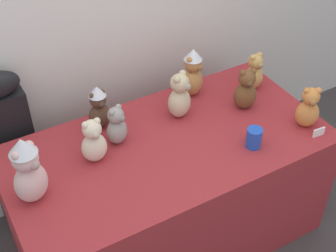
{
  "coord_description": "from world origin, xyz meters",
  "views": [
    {
      "loc": [
        -0.91,
        -1.34,
        2.38
      ],
      "look_at": [
        0.0,
        0.25,
        0.86
      ],
      "focal_mm": 50.81,
      "sensor_mm": 36.0,
      "label": 1
    }
  ],
  "objects_px": {
    "teddy_bear_ginger": "(308,108)",
    "teddy_bear_ash": "(117,126)",
    "instrument_case": "(12,153)",
    "teddy_bear_blush": "(28,171)",
    "teddy_bear_caramel": "(193,73)",
    "teddy_bear_cocoa": "(99,108)",
    "teddy_bear_honey": "(254,72)",
    "teddy_bear_sand": "(180,96)",
    "teddy_bear_cream": "(94,142)",
    "party_cup_blue": "(254,138)",
    "display_table": "(168,192)",
    "teddy_bear_chestnut": "(246,90)"
  },
  "relations": [
    {
      "from": "teddy_bear_cocoa",
      "to": "instrument_case",
      "type": "bearing_deg",
      "value": 143.8
    },
    {
      "from": "teddy_bear_caramel",
      "to": "teddy_bear_chestnut",
      "type": "bearing_deg",
      "value": -79.18
    },
    {
      "from": "instrument_case",
      "to": "teddy_bear_sand",
      "type": "bearing_deg",
      "value": -25.07
    },
    {
      "from": "teddy_bear_caramel",
      "to": "teddy_bear_ash",
      "type": "height_order",
      "value": "teddy_bear_caramel"
    },
    {
      "from": "instrument_case",
      "to": "teddy_bear_ash",
      "type": "bearing_deg",
      "value": -42.14
    },
    {
      "from": "teddy_bear_caramel",
      "to": "teddy_bear_blush",
      "type": "distance_m",
      "value": 1.1
    },
    {
      "from": "teddy_bear_cream",
      "to": "party_cup_blue",
      "type": "height_order",
      "value": "teddy_bear_cream"
    },
    {
      "from": "teddy_bear_ginger",
      "to": "teddy_bear_cream",
      "type": "bearing_deg",
      "value": -168.72
    },
    {
      "from": "teddy_bear_chestnut",
      "to": "teddy_bear_cocoa",
      "type": "relative_size",
      "value": 0.95
    },
    {
      "from": "teddy_bear_cocoa",
      "to": "teddy_bear_ginger",
      "type": "distance_m",
      "value": 1.1
    },
    {
      "from": "teddy_bear_caramel",
      "to": "teddy_bear_ash",
      "type": "distance_m",
      "value": 0.59
    },
    {
      "from": "teddy_bear_blush",
      "to": "teddy_bear_ash",
      "type": "height_order",
      "value": "teddy_bear_blush"
    },
    {
      "from": "instrument_case",
      "to": "teddy_bear_caramel",
      "type": "bearing_deg",
      "value": -14.67
    },
    {
      "from": "teddy_bear_ash",
      "to": "instrument_case",
      "type": "bearing_deg",
      "value": 111.37
    },
    {
      "from": "teddy_bear_honey",
      "to": "party_cup_blue",
      "type": "relative_size",
      "value": 2.13
    },
    {
      "from": "teddy_bear_caramel",
      "to": "instrument_case",
      "type": "bearing_deg",
      "value": 141.75
    },
    {
      "from": "teddy_bear_cream",
      "to": "party_cup_blue",
      "type": "bearing_deg",
      "value": -24.4
    },
    {
      "from": "teddy_bear_caramel",
      "to": "teddy_bear_sand",
      "type": "height_order",
      "value": "teddy_bear_caramel"
    },
    {
      "from": "teddy_bear_ash",
      "to": "teddy_bear_cream",
      "type": "bearing_deg",
      "value": 174.81
    },
    {
      "from": "teddy_bear_ginger",
      "to": "display_table",
      "type": "bearing_deg",
      "value": -170.67
    },
    {
      "from": "instrument_case",
      "to": "teddy_bear_blush",
      "type": "xyz_separation_m",
      "value": [
        -0.01,
        -0.57,
        0.36
      ]
    },
    {
      "from": "teddy_bear_chestnut",
      "to": "teddy_bear_cream",
      "type": "bearing_deg",
      "value": -165.39
    },
    {
      "from": "party_cup_blue",
      "to": "teddy_bear_ginger",
      "type": "bearing_deg",
      "value": -0.68
    },
    {
      "from": "instrument_case",
      "to": "teddy_bear_ginger",
      "type": "relative_size",
      "value": 4.4
    },
    {
      "from": "teddy_bear_chestnut",
      "to": "teddy_bear_cocoa",
      "type": "bearing_deg",
      "value": 178.66
    },
    {
      "from": "teddy_bear_honey",
      "to": "teddy_bear_cream",
      "type": "relative_size",
      "value": 0.94
    },
    {
      "from": "teddy_bear_ginger",
      "to": "teddy_bear_blush",
      "type": "xyz_separation_m",
      "value": [
        -1.43,
        0.22,
        0.06
      ]
    },
    {
      "from": "teddy_bear_ash",
      "to": "party_cup_blue",
      "type": "xyz_separation_m",
      "value": [
        0.59,
        -0.37,
        -0.05
      ]
    },
    {
      "from": "teddy_bear_chestnut",
      "to": "teddy_bear_cream",
      "type": "relative_size",
      "value": 1.01
    },
    {
      "from": "teddy_bear_honey",
      "to": "teddy_bear_sand",
      "type": "relative_size",
      "value": 0.85
    },
    {
      "from": "teddy_bear_chestnut",
      "to": "teddy_bear_cocoa",
      "type": "xyz_separation_m",
      "value": [
        -0.77,
        0.24,
        0.01
      ]
    },
    {
      "from": "display_table",
      "to": "teddy_bear_honey",
      "type": "bearing_deg",
      "value": 15.29
    },
    {
      "from": "teddy_bear_blush",
      "to": "party_cup_blue",
      "type": "bearing_deg",
      "value": -41.18
    },
    {
      "from": "instrument_case",
      "to": "teddy_bear_ginger",
      "type": "distance_m",
      "value": 1.65
    },
    {
      "from": "instrument_case",
      "to": "teddy_bear_ginger",
      "type": "xyz_separation_m",
      "value": [
        1.42,
        -0.79,
        0.31
      ]
    },
    {
      "from": "instrument_case",
      "to": "party_cup_blue",
      "type": "distance_m",
      "value": 1.35
    },
    {
      "from": "teddy_bear_chestnut",
      "to": "teddy_bear_honey",
      "type": "relative_size",
      "value": 1.08
    },
    {
      "from": "teddy_bear_sand",
      "to": "teddy_bear_ash",
      "type": "relative_size",
      "value": 1.22
    },
    {
      "from": "teddy_bear_cocoa",
      "to": "teddy_bear_honey",
      "type": "relative_size",
      "value": 1.13
    },
    {
      "from": "teddy_bear_ginger",
      "to": "teddy_bear_ash",
      "type": "distance_m",
      "value": 1.01
    },
    {
      "from": "teddy_bear_cocoa",
      "to": "teddy_bear_cream",
      "type": "bearing_deg",
      "value": -125.91
    },
    {
      "from": "instrument_case",
      "to": "teddy_bear_chestnut",
      "type": "relative_size",
      "value": 4.3
    },
    {
      "from": "teddy_bear_ginger",
      "to": "teddy_bear_ash",
      "type": "height_order",
      "value": "teddy_bear_ginger"
    },
    {
      "from": "teddy_bear_cream",
      "to": "party_cup_blue",
      "type": "distance_m",
      "value": 0.8
    },
    {
      "from": "teddy_bear_ash",
      "to": "teddy_bear_chestnut",
      "type": "bearing_deg",
      "value": -34.62
    },
    {
      "from": "party_cup_blue",
      "to": "teddy_bear_caramel",
      "type": "bearing_deg",
      "value": 93.0
    },
    {
      "from": "instrument_case",
      "to": "teddy_bear_cream",
      "type": "xyz_separation_m",
      "value": [
        0.33,
        -0.48,
        0.31
      ]
    },
    {
      "from": "instrument_case",
      "to": "teddy_bear_cocoa",
      "type": "xyz_separation_m",
      "value": [
        0.45,
        -0.26,
        0.32
      ]
    },
    {
      "from": "instrument_case",
      "to": "teddy_bear_caramel",
      "type": "xyz_separation_m",
      "value": [
        1.04,
        -0.24,
        0.34
      ]
    },
    {
      "from": "teddy_bear_chestnut",
      "to": "teddy_bear_blush",
      "type": "bearing_deg",
      "value": -160.58
    }
  ]
}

